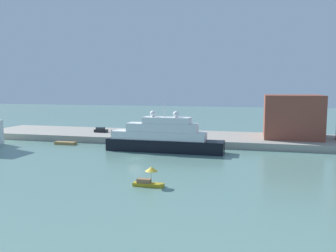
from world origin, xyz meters
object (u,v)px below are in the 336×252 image
person_figure (111,133)px  harbor_building (292,116)px  large_yacht (163,138)px  work_barge (66,143)px  parked_car (101,130)px  mooring_bollard (170,138)px  small_motorboat (149,178)px

person_figure → harbor_building: bearing=10.2°
large_yacht → work_barge: large_yacht is taller
parked_car → person_figure: 7.55m
harbor_building → person_figure: harbor_building is taller
person_figure → work_barge: bearing=-141.5°
work_barge → harbor_building: size_ratio=0.37×
work_barge → mooring_bollard: mooring_bollard is taller
large_yacht → harbor_building: harbor_building is taller
small_motorboat → harbor_building: (24.52, 47.45, 6.03)m
work_barge → person_figure: bearing=38.5°
mooring_bollard → parked_car: bearing=160.6°
harbor_building → mooring_bollard: size_ratio=25.09×
small_motorboat → harbor_building: bearing=62.7°
work_barge → parked_car: (4.02, 12.72, 2.01)m
parked_car → harbor_building: bearing=3.7°
small_motorboat → parked_car: size_ratio=1.24×
harbor_building → small_motorboat: bearing=-117.3°
large_yacht → parked_car: 28.21m
small_motorboat → person_figure: 45.24m
large_yacht → harbor_building: (29.95, 19.45, 4.08)m
large_yacht → work_barge: 27.61m
parked_car → person_figure: (5.57, -5.09, 0.09)m
large_yacht → parked_car: bearing=145.5°
harbor_building → work_barge: bearing=-164.2°
small_motorboat → work_barge: size_ratio=0.83×
large_yacht → harbor_building: bearing=33.0°
parked_car → mooring_bollard: bearing=-19.4°
person_figure → mooring_bollard: 17.70m
parked_car → large_yacht: bearing=-34.5°
work_barge → harbor_building: (57.23, 16.21, 6.95)m
large_yacht → small_motorboat: large_yacht is taller
parked_car → person_figure: person_figure is taller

